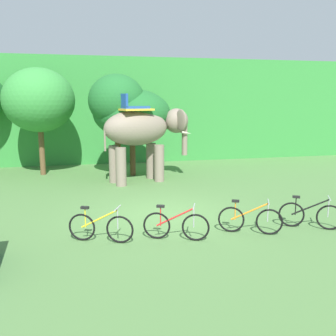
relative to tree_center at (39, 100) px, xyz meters
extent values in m
plane|color=#4C753D|center=(4.32, -7.55, -3.50)|extent=(80.00, 80.00, 0.00)
cube|color=#338438|center=(4.32, 5.42, -0.58)|extent=(36.00, 6.00, 5.84)
cylinder|color=brown|center=(0.00, 0.00, -2.41)|extent=(0.26, 0.26, 2.18)
ellipsoid|color=#338438|center=(0.00, 0.00, 0.01)|extent=(3.28, 3.28, 2.95)
cylinder|color=brown|center=(3.46, -1.47, -2.28)|extent=(0.26, 0.26, 2.44)
ellipsoid|color=#1E6028|center=(3.46, -1.47, -0.01)|extent=(2.52, 2.52, 2.34)
cylinder|color=brown|center=(4.17, -1.10, -2.56)|extent=(0.27, 0.27, 1.88)
ellipsoid|color=#1E6028|center=(4.17, -1.10, -0.60)|extent=(3.56, 3.56, 2.26)
ellipsoid|color=gray|center=(4.16, -2.58, -1.15)|extent=(3.18, 2.19, 1.50)
cylinder|color=gray|center=(4.90, -1.95, -2.70)|extent=(0.44, 0.44, 1.60)
cylinder|color=gray|center=(5.13, -2.69, -2.70)|extent=(0.44, 0.44, 1.60)
cylinder|color=gray|center=(3.18, -2.48, -2.70)|extent=(0.44, 0.44, 1.60)
cylinder|color=gray|center=(3.41, -3.21, -2.70)|extent=(0.44, 0.44, 1.60)
ellipsoid|color=gray|center=(6.07, -1.99, -0.90)|extent=(1.34, 1.28, 1.10)
ellipsoid|color=gray|center=(5.74, -1.45, -0.85)|extent=(0.40, 0.85, 0.96)
ellipsoid|color=gray|center=(6.11, -2.63, -0.85)|extent=(0.40, 0.85, 0.96)
cylinder|color=gray|center=(6.50, -1.86, -1.80)|extent=(0.26, 0.26, 1.40)
cone|color=beige|center=(6.39, -1.67, -1.45)|extent=(0.57, 0.28, 0.21)
cone|color=beige|center=(6.51, -2.09, -1.45)|extent=(0.57, 0.28, 0.21)
cube|color=gold|center=(4.06, -2.61, -0.37)|extent=(1.63, 1.65, 0.08)
cube|color=#1E4799|center=(4.06, -2.61, -0.28)|extent=(1.32, 1.18, 0.10)
cube|color=#1E4799|center=(3.58, -2.76, 0.00)|extent=(0.36, 0.89, 0.56)
cylinder|color=gray|center=(2.80, -3.00, -1.60)|extent=(0.08, 0.08, 0.90)
torus|color=black|center=(1.80, -9.16, -3.15)|extent=(0.67, 0.32, 0.71)
torus|color=black|center=(2.72, -9.55, -3.15)|extent=(0.67, 0.32, 0.71)
cylinder|color=yellow|center=(2.24, -9.35, -2.90)|extent=(0.91, 0.42, 0.54)
cylinder|color=yellow|center=(1.89, -9.20, -2.89)|extent=(0.03, 0.03, 0.52)
cube|color=black|center=(1.89, -9.20, -2.63)|extent=(0.22, 0.17, 0.06)
cylinder|color=#9E9EA3|center=(2.68, -9.53, -2.87)|extent=(0.03, 0.03, 0.55)
cylinder|color=#9E9EA3|center=(2.68, -9.53, -2.60)|extent=(0.23, 0.49, 0.03)
torus|color=black|center=(3.68, -9.47, -3.15)|extent=(0.68, 0.30, 0.71)
torus|color=black|center=(4.61, -9.82, -3.15)|extent=(0.68, 0.30, 0.71)
cylinder|color=red|center=(4.12, -9.63, -2.90)|extent=(0.92, 0.39, 0.54)
cylinder|color=red|center=(3.77, -9.50, -2.89)|extent=(0.03, 0.03, 0.52)
cube|color=black|center=(3.77, -9.50, -2.63)|extent=(0.22, 0.16, 0.06)
cylinder|color=#9E9EA3|center=(4.57, -9.80, -2.87)|extent=(0.03, 0.03, 0.55)
cylinder|color=#9E9EA3|center=(4.57, -9.80, -2.60)|extent=(0.21, 0.50, 0.03)
torus|color=black|center=(5.74, -9.42, -3.15)|extent=(0.67, 0.34, 0.71)
torus|color=black|center=(6.65, -9.84, -3.15)|extent=(0.67, 0.34, 0.71)
cylinder|color=orange|center=(6.17, -9.62, -2.90)|extent=(0.90, 0.44, 0.54)
cylinder|color=orange|center=(5.83, -9.46, -2.89)|extent=(0.03, 0.03, 0.52)
cube|color=black|center=(5.83, -9.46, -2.63)|extent=(0.22, 0.17, 0.06)
cylinder|color=#9E9EA3|center=(6.60, -9.82, -2.87)|extent=(0.03, 0.03, 0.55)
cylinder|color=#9E9EA3|center=(6.60, -9.82, -2.60)|extent=(0.24, 0.49, 0.03)
torus|color=black|center=(7.56, -9.39, -3.15)|extent=(0.65, 0.38, 0.71)
torus|color=black|center=(8.45, -9.86, -3.15)|extent=(0.65, 0.38, 0.71)
cylinder|color=black|center=(7.98, -9.61, -2.90)|extent=(0.88, 0.50, 0.54)
cylinder|color=black|center=(7.65, -9.44, -2.89)|extent=(0.03, 0.03, 0.52)
cube|color=black|center=(7.65, -9.44, -2.63)|extent=(0.22, 0.18, 0.06)
cylinder|color=#9E9EA3|center=(8.40, -9.84, -2.87)|extent=(0.03, 0.03, 0.55)
cylinder|color=#9E9EA3|center=(8.40, -9.84, -2.60)|extent=(0.27, 0.47, 0.03)
camera|label=1|loc=(1.91, -18.50, 0.05)|focal=40.08mm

